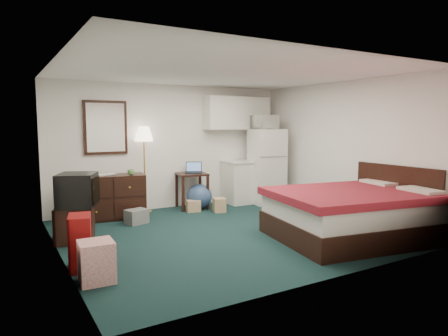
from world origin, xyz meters
TOP-DOWN VIEW (x-y plane):
  - floor at (0.00, 0.00)m, footprint 5.00×4.50m
  - ceiling at (0.00, 0.00)m, footprint 5.00×4.50m
  - walls at (0.00, 0.00)m, footprint 5.01×4.51m
  - mirror at (-1.35, 2.22)m, footprint 0.80×0.06m
  - upper_cabinets at (1.45, 2.08)m, footprint 1.50×0.35m
  - headboard at (2.46, -1.22)m, footprint 0.06×1.56m
  - dresser at (-1.37, 1.83)m, footprint 1.24×0.72m
  - floor_lamp at (-0.67, 2.05)m, footprint 0.45×0.45m
  - desk at (0.28, 1.93)m, footprint 0.66×0.66m
  - exercise_ball at (0.38, 1.79)m, footprint 0.62×0.62m
  - kitchen_counter at (1.52, 1.91)m, footprint 0.83×0.65m
  - fridge at (1.93, 1.62)m, footprint 0.77×0.77m
  - bed at (1.43, -1.22)m, footprint 2.48×2.08m
  - tv_stand at (-2.21, 0.71)m, footprint 0.66×0.70m
  - suitcase at (-2.35, -0.54)m, footprint 0.33×0.45m
  - retail_box at (-2.28, -1.03)m, footprint 0.38×0.38m
  - file_bin at (-1.10, 1.26)m, footprint 0.41×0.35m
  - cardboard_box_a at (0.16, 1.62)m, footprint 0.31×0.28m
  - cardboard_box_b at (0.60, 1.36)m, footprint 0.30×0.33m
  - laptop at (0.29, 1.87)m, footprint 0.41×0.39m
  - crt_tv at (-2.16, 0.65)m, footprint 0.71×0.73m
  - microwave at (1.85, 1.61)m, footprint 0.60×0.43m
  - book_a at (-1.63, 1.86)m, footprint 0.17×0.04m
  - book_b at (-1.45, 1.89)m, footprint 0.16×0.02m
  - mug at (-1.06, 1.65)m, footprint 0.13×0.11m

SIDE VIEW (x-z plane):
  - floor at x=0.00m, z-range -0.01..0.01m
  - cardboard_box_a at x=0.16m, z-range 0.00..0.22m
  - file_bin at x=-1.10m, z-range 0.00..0.25m
  - cardboard_box_b at x=0.60m, z-range 0.00..0.27m
  - retail_box at x=-2.28m, z-range 0.00..0.45m
  - exercise_ball at x=0.38m, z-range 0.00..0.51m
  - tv_stand at x=-2.21m, z-range 0.00..0.52m
  - suitcase at x=-2.35m, z-range 0.00..0.65m
  - bed at x=1.43m, z-range 0.00..0.71m
  - desk at x=0.28m, z-range 0.00..0.72m
  - dresser at x=-1.37m, z-range 0.00..0.80m
  - kitchen_counter at x=1.52m, z-range 0.00..0.89m
  - headboard at x=2.46m, z-range 0.05..1.05m
  - crt_tv at x=-2.16m, z-range 0.52..1.01m
  - fridge at x=1.93m, z-range 0.00..1.61m
  - floor_lamp at x=-0.67m, z-range 0.00..1.67m
  - laptop at x=0.29m, z-range 0.72..0.95m
  - mug at x=-1.06m, z-range 0.80..0.93m
  - book_b at x=-1.45m, z-range 0.80..1.02m
  - book_a at x=-1.63m, z-range 0.80..1.03m
  - walls at x=0.00m, z-range 0.00..2.50m
  - mirror at x=-1.35m, z-range 1.15..2.15m
  - microwave at x=1.85m, z-range 1.61..1.97m
  - upper_cabinets at x=1.45m, z-range 1.60..2.30m
  - ceiling at x=0.00m, z-range 2.50..2.50m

